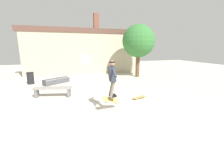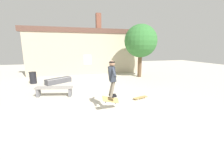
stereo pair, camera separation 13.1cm
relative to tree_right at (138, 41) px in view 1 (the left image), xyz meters
The scene contains 9 objects.
ground_plane 8.30m from the tree_right, 121.59° to the right, with size 40.00×40.00×0.00m, color beige.
building_backdrop 4.80m from the tree_right, 148.60° to the left, with size 11.06×0.52×5.44m.
tree_right is the anchor object (origin of this frame).
park_bench 7.96m from the tree_right, 151.20° to the right, with size 1.89×0.82×0.51m.
skate_ledge 7.14m from the tree_right, behind, with size 1.79×1.46×0.38m.
trash_bin 8.63m from the tree_right, behind, with size 0.48×0.48×0.82m.
skater 7.68m from the tree_right, 124.37° to the right, with size 0.32×1.25×1.39m.
skateboard_flipping 7.90m from the tree_right, 124.86° to the right, with size 0.75×0.49×0.47m.
skateboard_resting 6.46m from the tree_right, 115.76° to the right, with size 0.82×0.42×0.08m.
Camera 1 is at (-1.86, -4.90, 2.48)m, focal length 24.00 mm.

